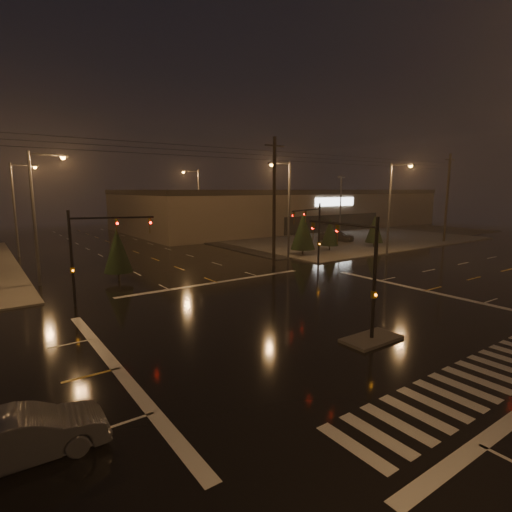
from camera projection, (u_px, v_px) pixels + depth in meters
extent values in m
plane|color=black|center=(314.00, 319.00, 22.56)|extent=(140.00, 140.00, 0.00)
cube|color=#494641|center=(321.00, 235.00, 63.81)|extent=(36.00, 36.00, 0.12)
cube|color=#494641|center=(372.00, 339.00, 19.33)|extent=(3.00, 1.60, 0.15)
cube|color=beige|center=(477.00, 380.00, 15.33)|extent=(15.00, 2.60, 0.01)
cube|color=beige|center=(217.00, 282.00, 31.41)|extent=(16.00, 0.50, 0.01)
cube|color=black|center=(352.00, 234.00, 65.06)|extent=(50.00, 24.00, 0.08)
cube|color=#665B49|center=(282.00, 209.00, 78.97)|extent=(60.00, 28.00, 7.00)
cube|color=black|center=(282.00, 192.00, 78.43)|extent=(60.20, 28.20, 0.80)
cube|color=white|center=(335.00, 202.00, 67.35)|extent=(9.00, 0.20, 1.40)
cube|color=black|center=(334.00, 223.00, 67.98)|extent=(22.00, 0.15, 2.80)
cylinder|color=black|center=(374.00, 280.00, 18.85)|extent=(0.18, 0.18, 6.00)
cylinder|color=black|center=(341.00, 224.00, 20.25)|extent=(0.12, 4.50, 0.12)
imported|color=#594707|center=(313.00, 222.00, 21.89)|extent=(0.16, 0.20, 1.00)
cube|color=#594707|center=(374.00, 294.00, 18.97)|extent=(0.25, 0.18, 0.35)
cylinder|color=black|center=(319.00, 236.00, 36.51)|extent=(0.18, 0.18, 6.00)
cylinder|color=black|center=(307.00, 210.00, 34.07)|extent=(4.74, 1.82, 0.12)
imported|color=#594707|center=(294.00, 212.00, 32.25)|extent=(0.24, 0.22, 1.00)
cube|color=#594707|center=(319.00, 244.00, 36.63)|extent=(0.25, 0.18, 0.35)
cylinder|color=black|center=(72.00, 259.00, 24.51)|extent=(0.18, 0.18, 6.00)
cylinder|color=black|center=(112.00, 218.00, 24.76)|extent=(4.74, 1.82, 0.12)
imported|color=#594707|center=(150.00, 218.00, 25.35)|extent=(0.24, 0.22, 1.00)
cube|color=#594707|center=(73.00, 270.00, 24.63)|extent=(0.25, 0.18, 0.35)
cylinder|color=#38383A|center=(34.00, 220.00, 29.64)|extent=(0.24, 0.24, 10.00)
cylinder|color=#38383A|center=(47.00, 154.00, 29.54)|extent=(2.40, 0.14, 0.14)
cube|color=#38383A|center=(63.00, 156.00, 30.18)|extent=(0.70, 0.30, 0.18)
sphere|color=orange|center=(63.00, 158.00, 30.20)|extent=(0.32, 0.32, 0.32)
cylinder|color=#38383A|center=(15.00, 211.00, 42.51)|extent=(0.24, 0.24, 10.00)
cylinder|color=#38383A|center=(23.00, 165.00, 42.40)|extent=(2.40, 0.14, 0.14)
cube|color=#38383A|center=(35.00, 166.00, 43.04)|extent=(0.70, 0.30, 0.18)
sphere|color=orange|center=(35.00, 167.00, 43.06)|extent=(0.32, 0.32, 0.32)
cylinder|color=#38383A|center=(289.00, 211.00, 41.17)|extent=(0.24, 0.24, 10.00)
cylinder|color=#38383A|center=(280.00, 163.00, 39.70)|extent=(2.40, 0.14, 0.14)
cube|color=#38383A|center=(272.00, 163.00, 39.08)|extent=(0.70, 0.30, 0.18)
sphere|color=orange|center=(272.00, 165.00, 39.10)|extent=(0.32, 0.32, 0.32)
cylinder|color=#38383A|center=(199.00, 205.00, 57.26)|extent=(0.24, 0.24, 10.00)
cylinder|color=#38383A|center=(191.00, 171.00, 55.78)|extent=(2.40, 0.14, 0.14)
cube|color=#38383A|center=(183.00, 171.00, 55.16)|extent=(0.70, 0.30, 0.18)
sphere|color=orange|center=(183.00, 172.00, 55.18)|extent=(0.32, 0.32, 0.32)
cylinder|color=#38383A|center=(389.00, 210.00, 43.55)|extent=(0.24, 0.24, 10.00)
cylinder|color=#38383A|center=(401.00, 165.00, 41.80)|extent=(0.14, 2.40, 0.14)
cube|color=#38383A|center=(411.00, 165.00, 40.92)|extent=(0.30, 0.70, 0.18)
sphere|color=orange|center=(411.00, 166.00, 40.94)|extent=(0.32, 0.32, 0.32)
cylinder|color=black|center=(274.00, 203.00, 37.40)|extent=(0.32, 0.32, 12.00)
cube|color=black|center=(275.00, 146.00, 36.55)|extent=(2.20, 0.12, 0.12)
cylinder|color=black|center=(447.00, 199.00, 54.54)|extent=(0.32, 0.32, 12.00)
cube|color=black|center=(450.00, 160.00, 53.68)|extent=(2.20, 0.12, 0.12)
cylinder|color=black|center=(303.00, 252.00, 44.30)|extent=(0.18, 0.18, 0.70)
cone|color=black|center=(303.00, 230.00, 43.90)|extent=(2.68, 2.68, 4.19)
cylinder|color=black|center=(330.00, 248.00, 47.33)|extent=(0.18, 0.18, 0.70)
cone|color=black|center=(330.00, 232.00, 47.01)|extent=(2.05, 2.05, 3.20)
cylinder|color=black|center=(374.00, 245.00, 50.02)|extent=(0.18, 0.18, 0.70)
cone|color=black|center=(375.00, 229.00, 49.68)|extent=(2.19, 2.19, 3.42)
cylinder|color=black|center=(119.00, 276.00, 32.06)|extent=(0.18, 0.18, 0.70)
cone|color=black|center=(118.00, 250.00, 31.71)|extent=(2.24, 2.24, 3.51)
imported|color=black|center=(336.00, 236.00, 55.84)|extent=(3.96, 5.34, 1.69)
imported|color=#505157|center=(23.00, 436.00, 10.68)|extent=(4.31, 1.64, 1.40)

